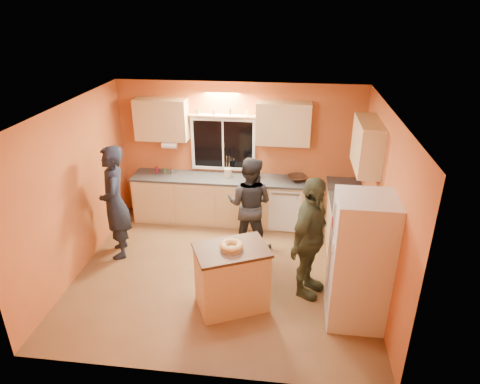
# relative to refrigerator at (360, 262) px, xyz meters

# --- Properties ---
(ground) EXTENTS (4.50, 4.50, 0.00)m
(ground) POSITION_rel_refrigerator_xyz_m (-1.89, 0.80, -0.90)
(ground) COLOR brown
(ground) RESTS_ON ground
(room_shell) EXTENTS (4.54, 4.04, 2.61)m
(room_shell) POSITION_rel_refrigerator_xyz_m (-1.77, 1.21, 0.72)
(room_shell) COLOR #CC6A34
(room_shell) RESTS_ON ground
(back_counter) EXTENTS (4.23, 0.62, 0.90)m
(back_counter) POSITION_rel_refrigerator_xyz_m (-1.88, 2.50, -0.45)
(back_counter) COLOR tan
(back_counter) RESTS_ON ground
(right_counter) EXTENTS (0.62, 1.84, 0.90)m
(right_counter) POSITION_rel_refrigerator_xyz_m (0.06, 1.30, -0.45)
(right_counter) COLOR tan
(right_counter) RESTS_ON ground
(refrigerator) EXTENTS (0.72, 0.70, 1.80)m
(refrigerator) POSITION_rel_refrigerator_xyz_m (0.00, 0.00, 0.00)
(refrigerator) COLOR silver
(refrigerator) RESTS_ON ground
(island) EXTENTS (1.15, 1.00, 0.93)m
(island) POSITION_rel_refrigerator_xyz_m (-1.65, 0.06, -0.43)
(island) COLOR tan
(island) RESTS_ON ground
(bundt_pastry) EXTENTS (0.31, 0.31, 0.09)m
(bundt_pastry) POSITION_rel_refrigerator_xyz_m (-1.65, 0.06, 0.07)
(bundt_pastry) COLOR tan
(bundt_pastry) RESTS_ON island
(person_left) EXTENTS (0.67, 0.81, 1.89)m
(person_left) POSITION_rel_refrigerator_xyz_m (-3.70, 1.15, 0.05)
(person_left) COLOR black
(person_left) RESTS_ON ground
(person_center) EXTENTS (0.90, 0.77, 1.64)m
(person_center) POSITION_rel_refrigerator_xyz_m (-1.57, 1.63, -0.08)
(person_center) COLOR black
(person_center) RESTS_ON ground
(person_right) EXTENTS (0.84, 1.15, 1.82)m
(person_right) POSITION_rel_refrigerator_xyz_m (-0.61, 0.48, 0.01)
(person_right) COLOR #2F321F
(person_right) RESTS_ON ground
(mixing_bowl) EXTENTS (0.44, 0.44, 0.08)m
(mixing_bowl) POSITION_rel_refrigerator_xyz_m (-0.79, 2.54, 0.04)
(mixing_bowl) COLOR black
(mixing_bowl) RESTS_ON back_counter
(utensil_crock) EXTENTS (0.14, 0.14, 0.17)m
(utensil_crock) POSITION_rel_refrigerator_xyz_m (-2.07, 2.54, 0.09)
(utensil_crock) COLOR beige
(utensil_crock) RESTS_ON back_counter
(potted_plant) EXTENTS (0.32, 0.30, 0.29)m
(potted_plant) POSITION_rel_refrigerator_xyz_m (0.06, 1.32, 0.15)
(potted_plant) COLOR gray
(potted_plant) RESTS_ON right_counter
(red_box) EXTENTS (0.17, 0.13, 0.07)m
(red_box) POSITION_rel_refrigerator_xyz_m (0.11, 1.68, 0.04)
(red_box) COLOR maroon
(red_box) RESTS_ON right_counter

